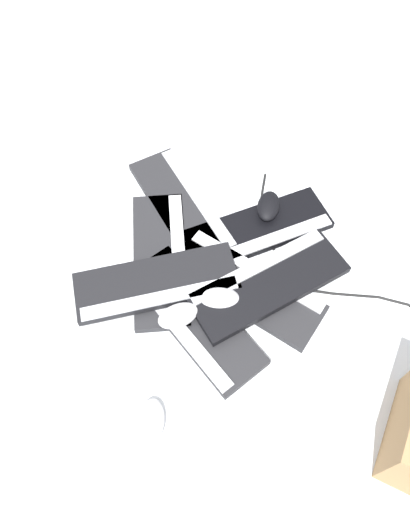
% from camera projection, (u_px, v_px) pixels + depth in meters
% --- Properties ---
extents(ground_plane, '(3.20, 3.20, 0.00)m').
position_uv_depth(ground_plane, '(188.00, 249.00, 1.46)').
color(ground_plane, silver).
extents(keyboard_0, '(0.46, 0.35, 0.03)m').
position_uv_depth(keyboard_0, '(257.00, 230.00, 1.48)').
color(keyboard_0, black).
rests_on(keyboard_0, ground).
extents(keyboard_1, '(0.32, 0.46, 0.03)m').
position_uv_depth(keyboard_1, '(182.00, 206.00, 1.53)').
color(keyboard_1, '#232326').
rests_on(keyboard_1, ground).
extents(keyboard_2, '(0.43, 0.41, 0.03)m').
position_uv_depth(keyboard_2, '(161.00, 258.00, 1.43)').
color(keyboard_2, '#232326').
rests_on(keyboard_2, ground).
extents(keyboard_3, '(0.25, 0.46, 0.03)m').
position_uv_depth(keyboard_3, '(194.00, 318.00, 1.33)').
color(keyboard_3, '#232326').
rests_on(keyboard_3, ground).
extents(keyboard_4, '(0.17, 0.45, 0.03)m').
position_uv_depth(keyboard_4, '(246.00, 287.00, 1.38)').
color(keyboard_4, '#232326').
rests_on(keyboard_4, ground).
extents(keyboard_5, '(0.46, 0.31, 0.03)m').
position_uv_depth(keyboard_5, '(268.00, 283.00, 1.35)').
color(keyboard_5, black).
rests_on(keyboard_5, keyboard_4).
extents(keyboard_6, '(0.44, 0.39, 0.03)m').
position_uv_depth(keyboard_6, '(157.00, 283.00, 1.35)').
color(keyboard_6, black).
rests_on(keyboard_6, keyboard_2).
extents(mouse_0, '(0.13, 0.11, 0.04)m').
position_uv_depth(mouse_0, '(268.00, 206.00, 1.48)').
color(mouse_0, black).
rests_on(mouse_0, keyboard_0).
extents(mouse_1, '(0.13, 0.12, 0.04)m').
position_uv_depth(mouse_1, '(151.00, 421.00, 1.19)').
color(mouse_1, silver).
rests_on(mouse_1, ground).
extents(mouse_2, '(0.12, 0.13, 0.04)m').
position_uv_depth(mouse_2, '(219.00, 298.00, 1.32)').
color(mouse_2, '#B7B7BC').
rests_on(mouse_2, keyboard_3).
extents(mouse_3, '(0.13, 0.11, 0.04)m').
position_uv_depth(mouse_3, '(178.00, 316.00, 1.30)').
color(mouse_3, silver).
rests_on(mouse_3, keyboard_3).
extents(cable_0, '(0.29, 0.65, 0.01)m').
position_uv_depth(cable_0, '(313.00, 258.00, 1.44)').
color(cable_0, black).
rests_on(cable_0, ground).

